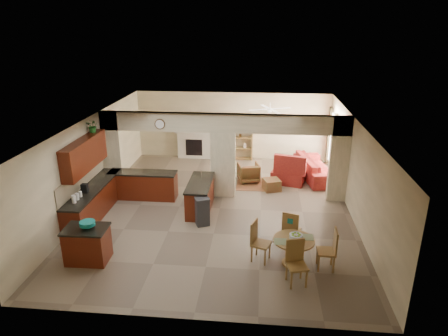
# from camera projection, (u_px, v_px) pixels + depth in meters

# --- Properties ---
(floor) EXTENTS (10.00, 10.00, 0.00)m
(floor) POSITION_uv_depth(u_px,v_px,m) (220.00, 208.00, 12.52)
(floor) COLOR #756551
(floor) RESTS_ON ground
(ceiling) EXTENTS (10.00, 10.00, 0.00)m
(ceiling) POSITION_uv_depth(u_px,v_px,m) (220.00, 121.00, 11.55)
(ceiling) COLOR white
(ceiling) RESTS_ON wall_back
(wall_back) EXTENTS (8.00, 0.00, 8.00)m
(wall_back) POSITION_uv_depth(u_px,v_px,m) (232.00, 126.00, 16.70)
(wall_back) COLOR beige
(wall_back) RESTS_ON floor
(wall_front) EXTENTS (8.00, 0.00, 8.00)m
(wall_front) POSITION_uv_depth(u_px,v_px,m) (191.00, 258.00, 7.36)
(wall_front) COLOR beige
(wall_front) RESTS_ON floor
(wall_left) EXTENTS (0.00, 10.00, 10.00)m
(wall_left) POSITION_uv_depth(u_px,v_px,m) (92.00, 162.00, 12.39)
(wall_left) COLOR beige
(wall_left) RESTS_ON floor
(wall_right) EXTENTS (0.00, 10.00, 10.00)m
(wall_right) POSITION_uv_depth(u_px,v_px,m) (355.00, 171.00, 11.67)
(wall_right) COLOR beige
(wall_right) RESTS_ON floor
(partition_left_pier) EXTENTS (0.60, 0.25, 2.80)m
(partition_left_pier) POSITION_uv_depth(u_px,v_px,m) (113.00, 153.00, 13.30)
(partition_left_pier) COLOR beige
(partition_left_pier) RESTS_ON floor
(partition_center_pier) EXTENTS (0.80, 0.25, 2.20)m
(partition_center_pier) POSITION_uv_depth(u_px,v_px,m) (223.00, 165.00, 13.07)
(partition_center_pier) COLOR beige
(partition_center_pier) RESTS_ON floor
(partition_right_pier) EXTENTS (0.60, 0.25, 2.80)m
(partition_right_pier) POSITION_uv_depth(u_px,v_px,m) (339.00, 160.00, 12.63)
(partition_right_pier) COLOR beige
(partition_right_pier) RESTS_ON floor
(partition_header) EXTENTS (8.00, 0.25, 0.60)m
(partition_header) POSITION_uv_depth(u_px,v_px,m) (223.00, 123.00, 12.59)
(partition_header) COLOR beige
(partition_header) RESTS_ON partition_center_pier
(kitchen_counter) EXTENTS (2.52, 3.29, 1.48)m
(kitchen_counter) POSITION_uv_depth(u_px,v_px,m) (115.00, 194.00, 12.42)
(kitchen_counter) COLOR #3E1807
(kitchen_counter) RESTS_ON floor
(upper_cabinets) EXTENTS (0.35, 2.40, 0.90)m
(upper_cabinets) POSITION_uv_depth(u_px,v_px,m) (85.00, 155.00, 11.45)
(upper_cabinets) COLOR #3E1807
(upper_cabinets) RESTS_ON wall_left
(peninsula) EXTENTS (0.70, 1.85, 0.91)m
(peninsula) POSITION_uv_depth(u_px,v_px,m) (200.00, 196.00, 12.31)
(peninsula) COLOR #3E1807
(peninsula) RESTS_ON floor
(wall_clock) EXTENTS (0.34, 0.03, 0.34)m
(wall_clock) POSITION_uv_depth(u_px,v_px,m) (160.00, 124.00, 12.65)
(wall_clock) COLOR #50361A
(wall_clock) RESTS_ON partition_header
(rug) EXTENTS (1.60, 1.30, 0.01)m
(rug) POSITION_uv_depth(u_px,v_px,m) (259.00, 184.00, 14.37)
(rug) COLOR brown
(rug) RESTS_ON floor
(fireplace) EXTENTS (1.60, 0.35, 1.20)m
(fireplace) POSITION_uv_depth(u_px,v_px,m) (194.00, 144.00, 16.96)
(fireplace) COLOR beige
(fireplace) RESTS_ON floor
(shelving_unit) EXTENTS (1.00, 0.32, 1.80)m
(shelving_unit) POSITION_uv_depth(u_px,v_px,m) (240.00, 139.00, 16.68)
(shelving_unit) COLOR olive
(shelving_unit) RESTS_ON floor
(window_a) EXTENTS (0.02, 0.90, 1.90)m
(window_a) POSITION_uv_depth(u_px,v_px,m) (340.00, 153.00, 13.89)
(window_a) COLOR white
(window_a) RESTS_ON wall_right
(window_b) EXTENTS (0.02, 0.90, 1.90)m
(window_b) POSITION_uv_depth(u_px,v_px,m) (332.00, 140.00, 15.48)
(window_b) COLOR white
(window_b) RESTS_ON wall_right
(glazed_door) EXTENTS (0.02, 0.70, 2.10)m
(glazed_door) POSITION_uv_depth(u_px,v_px,m) (335.00, 150.00, 14.74)
(glazed_door) COLOR white
(glazed_door) RESTS_ON wall_right
(drape_a_left) EXTENTS (0.10, 0.28, 2.30)m
(drape_a_left) POSITION_uv_depth(u_px,v_px,m) (342.00, 159.00, 13.34)
(drape_a_left) COLOR #44251B
(drape_a_left) RESTS_ON wall_right
(drape_a_right) EXTENTS (0.10, 0.28, 2.30)m
(drape_a_right) POSITION_uv_depth(u_px,v_px,m) (336.00, 148.00, 14.46)
(drape_a_right) COLOR #44251B
(drape_a_right) RESTS_ON wall_right
(drape_b_left) EXTENTS (0.10, 0.28, 2.30)m
(drape_b_left) POSITION_uv_depth(u_px,v_px,m) (334.00, 144.00, 14.92)
(drape_b_left) COLOR #44251B
(drape_b_left) RESTS_ON wall_right
(drape_b_right) EXTENTS (0.10, 0.28, 2.30)m
(drape_b_right) POSITION_uv_depth(u_px,v_px,m) (329.00, 136.00, 16.04)
(drape_b_right) COLOR #44251B
(drape_b_right) RESTS_ON wall_right
(ceiling_fan) EXTENTS (1.00, 1.00, 0.10)m
(ceiling_fan) POSITION_uv_depth(u_px,v_px,m) (270.00, 109.00, 14.30)
(ceiling_fan) COLOR white
(ceiling_fan) RESTS_ON ceiling
(kitchen_island) EXTENTS (1.04, 0.76, 0.89)m
(kitchen_island) POSITION_uv_depth(u_px,v_px,m) (87.00, 244.00, 9.64)
(kitchen_island) COLOR #3E1807
(kitchen_island) RESTS_ON floor
(teal_bowl) EXTENTS (0.37, 0.37, 0.17)m
(teal_bowl) POSITION_uv_depth(u_px,v_px,m) (87.00, 225.00, 9.46)
(teal_bowl) COLOR #12807A
(teal_bowl) RESTS_ON kitchen_island
(trash_can) EXTENTS (0.46, 0.43, 0.77)m
(trash_can) POSITION_uv_depth(u_px,v_px,m) (202.00, 213.00, 11.38)
(trash_can) COLOR #2B2C2E
(trash_can) RESTS_ON floor
(dining_table) EXTENTS (0.99, 0.99, 0.68)m
(dining_table) POSITION_uv_depth(u_px,v_px,m) (293.00, 247.00, 9.48)
(dining_table) COLOR olive
(dining_table) RESTS_ON floor
(fruit_bowl) EXTENTS (0.32, 0.32, 0.17)m
(fruit_bowl) POSITION_uv_depth(u_px,v_px,m) (296.00, 237.00, 9.35)
(fruit_bowl) COLOR #80C129
(fruit_bowl) RESTS_ON dining_table
(sofa) EXTENTS (2.80, 1.55, 0.77)m
(sofa) POSITION_uv_depth(u_px,v_px,m) (316.00, 167.00, 14.92)
(sofa) COLOR maroon
(sofa) RESTS_ON floor
(chaise) EXTENTS (1.33, 1.19, 0.45)m
(chaise) POSITION_uv_depth(u_px,v_px,m) (288.00, 176.00, 14.50)
(chaise) COLOR maroon
(chaise) RESTS_ON floor
(armchair) EXTENTS (0.89, 0.91, 0.68)m
(armchair) POSITION_uv_depth(u_px,v_px,m) (249.00, 172.00, 14.54)
(armchair) COLOR maroon
(armchair) RESTS_ON floor
(ottoman) EXTENTS (0.68, 0.68, 0.39)m
(ottoman) POSITION_uv_depth(u_px,v_px,m) (272.00, 185.00, 13.83)
(ottoman) COLOR maroon
(ottoman) RESTS_ON floor
(plant) EXTENTS (0.41, 0.37, 0.40)m
(plant) POSITION_uv_depth(u_px,v_px,m) (93.00, 126.00, 11.95)
(plant) COLOR #175216
(plant) RESTS_ON upper_cabinets
(chair_north) EXTENTS (0.53, 0.53, 1.02)m
(chair_north) POSITION_uv_depth(u_px,v_px,m) (291.00, 228.00, 10.17)
(chair_north) COLOR olive
(chair_north) RESTS_ON floor
(chair_east) EXTENTS (0.44, 0.43, 1.02)m
(chair_east) POSITION_uv_depth(u_px,v_px,m) (330.00, 248.00, 9.28)
(chair_east) COLOR olive
(chair_east) RESTS_ON floor
(chair_south) EXTENTS (0.51, 0.51, 1.02)m
(chair_south) POSITION_uv_depth(u_px,v_px,m) (296.00, 260.00, 8.81)
(chair_south) COLOR olive
(chair_south) RESTS_ON floor
(chair_west) EXTENTS (0.54, 0.54, 1.02)m
(chair_west) POSITION_uv_depth(u_px,v_px,m) (258.00, 239.00, 9.65)
(chair_west) COLOR olive
(chair_west) RESTS_ON floor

